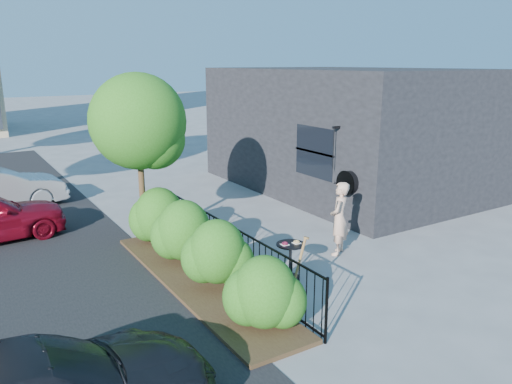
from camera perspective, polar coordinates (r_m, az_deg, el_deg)
ground at (r=11.05m, az=3.94°, el=-7.76°), size 120.00×120.00×0.00m
shop_building at (r=17.33m, az=10.17°, el=7.10°), size 6.22×9.00×4.00m
fence at (r=10.09m, az=-2.97°, el=-6.55°), size 0.05×6.05×1.10m
planting_bed at (r=10.00m, az=-6.49°, el=-10.07°), size 1.30×6.00×0.08m
shrubs at (r=9.87m, az=-6.33°, el=-6.25°), size 1.10×5.60×1.24m
patio_tree at (r=11.73m, az=-12.93°, el=7.22°), size 2.20×2.20×3.94m
cafe_table at (r=10.01m, az=3.96°, el=-7.12°), size 0.57×0.57×0.77m
woman at (r=11.26m, az=9.49°, el=-3.01°), size 0.72×0.68×1.66m
shovel at (r=8.75m, az=4.50°, el=-9.81°), size 0.46×0.17×1.34m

